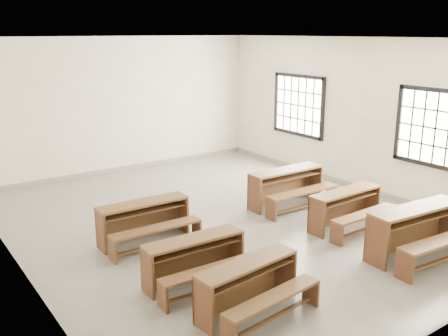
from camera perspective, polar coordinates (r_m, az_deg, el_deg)
room at (r=8.53m, az=0.50°, el=7.51°), size 8.50×8.50×3.20m
desk_set_0 at (r=6.18m, az=2.97°, el=-13.05°), size 1.48×0.88×0.64m
desk_set_1 at (r=6.83m, az=-3.27°, el=-10.15°), size 1.44×0.78×0.64m
desk_set_2 at (r=8.17m, az=-9.04°, el=-5.78°), size 1.50×0.80×0.67m
desk_set_3 at (r=8.13m, az=21.31°, el=-6.39°), size 1.76×1.01×0.76m
desk_set_4 at (r=8.91m, az=13.90°, el=-4.26°), size 1.49×0.80×0.66m
desk_set_5 at (r=9.80m, az=7.28°, el=-1.90°), size 1.61×0.85×0.72m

